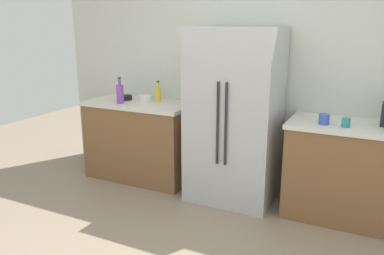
{
  "coord_description": "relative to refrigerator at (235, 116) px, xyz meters",
  "views": [
    {
      "loc": [
        1.17,
        -1.97,
        1.74
      ],
      "look_at": [
        -0.03,
        0.47,
        1.0
      ],
      "focal_mm": 36.06,
      "sensor_mm": 36.0,
      "label": 1
    }
  ],
  "objects": [
    {
      "name": "bottle_a",
      "position": [
        -0.97,
        0.16,
        0.13
      ],
      "size": [
        0.06,
        0.06,
        0.24
      ],
      "color": "yellow",
      "rests_on": "counter_left"
    },
    {
      "name": "bowl_a",
      "position": [
        -1.37,
        0.09,
        0.06
      ],
      "size": [
        0.16,
        0.16,
        0.05
      ],
      "primitive_type": "cylinder",
      "color": "black",
      "rests_on": "counter_left"
    },
    {
      "name": "cup_a",
      "position": [
        0.85,
        -0.08,
        0.08
      ],
      "size": [
        0.09,
        0.09,
        0.09
      ],
      "primitive_type": "cylinder",
      "color": "blue",
      "rests_on": "counter_right"
    },
    {
      "name": "refrigerator",
      "position": [
        0.0,
        0.0,
        0.0
      ],
      "size": [
        0.85,
        0.68,
        1.71
      ],
      "color": "#B2B5BA",
      "rests_on": "ground_plane"
    },
    {
      "name": "counter_left",
      "position": [
        -1.15,
        0.04,
        -0.41
      ],
      "size": [
        1.22,
        0.62,
        0.89
      ],
      "color": "brown",
      "rests_on": "ground_plane"
    },
    {
      "name": "counter_right",
      "position": [
        1.11,
        0.04,
        -0.41
      ],
      "size": [
        1.14,
        0.62,
        0.89
      ],
      "color": "brown",
      "rests_on": "ground_plane"
    },
    {
      "name": "bottle_b",
      "position": [
        -1.3,
        -0.11,
        0.15
      ],
      "size": [
        0.08,
        0.08,
        0.29
      ],
      "color": "purple",
      "rests_on": "counter_left"
    },
    {
      "name": "kitchen_back_panel",
      "position": [
        0.09,
        0.4,
        0.46
      ],
      "size": [
        4.79,
        0.1,
        2.64
      ],
      "primitive_type": "cube",
      "color": "silver",
      "rests_on": "ground_plane"
    },
    {
      "name": "cup_c",
      "position": [
        1.03,
        -0.1,
        0.08
      ],
      "size": [
        0.07,
        0.07,
        0.08
      ],
      "primitive_type": "cylinder",
      "color": "teal",
      "rests_on": "counter_right"
    },
    {
      "name": "bowl_b",
      "position": [
        -1.12,
        0.12,
        0.07
      ],
      "size": [
        0.16,
        0.16,
        0.07
      ],
      "primitive_type": "cylinder",
      "color": "white",
      "rests_on": "counter_left"
    }
  ]
}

